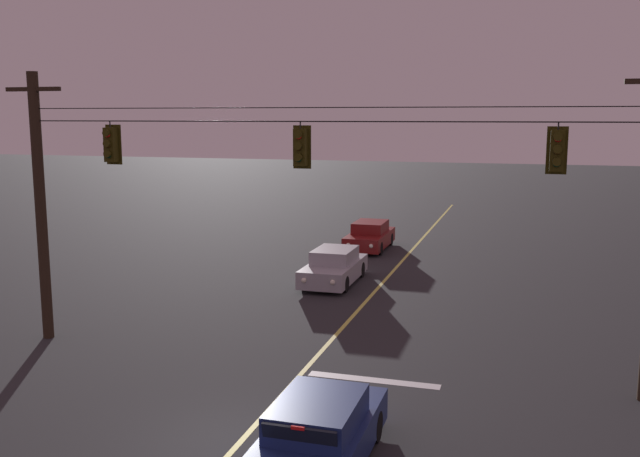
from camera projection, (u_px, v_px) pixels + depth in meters
The scene contains 10 objects.
ground_plane at pixel (236, 446), 14.24m from camera, with size 180.00×180.00×0.00m, color #28282B.
lane_centre_stripe at pixel (361, 307), 24.60m from camera, with size 0.14×60.00×0.01m, color #D1C64C.
stop_bar_paint at pixel (373, 380), 17.82m from camera, with size 3.40×0.36×0.01m, color silver.
signal_span_assembly at pixel (309, 214), 18.27m from camera, with size 18.42×0.32×7.91m.
traffic_light_leftmost at pixel (110, 145), 19.62m from camera, with size 0.48×0.41×1.22m.
traffic_light_left_inner at pixel (300, 147), 18.04m from camera, with size 0.48×0.41×1.22m.
traffic_light_centre at pixel (557, 151), 16.26m from camera, with size 0.48×0.41×1.22m.
car_waiting_near_lane at pixel (319, 435), 13.32m from camera, with size 1.80×4.33×1.39m.
car_oncoming_lead at pixel (334, 267), 28.09m from camera, with size 1.80×4.42×1.39m.
car_oncoming_trailing at pixel (370, 236), 35.31m from camera, with size 1.80×4.42×1.39m.
Camera 1 is at (5.46, -12.31, 6.65)m, focal length 39.34 mm.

